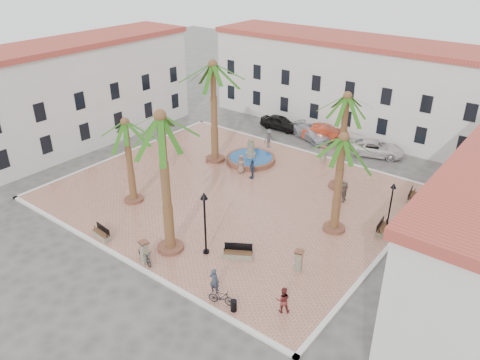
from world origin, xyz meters
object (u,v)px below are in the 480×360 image
at_px(bollard_n, 323,154).
at_px(cyclist_b, 283,300).
at_px(bollard_e, 299,260).
at_px(car_black, 280,123).
at_px(palm_ne, 346,107).
at_px(palm_s, 161,132).
at_px(pedestrian_fountain_a, 241,164).
at_px(bench_e, 382,229).
at_px(palm_e, 342,149).
at_px(lamppost_e, 392,199).
at_px(bicycle_b, 221,297).
at_px(pedestrian_fountain_b, 252,169).
at_px(car_red, 325,133).
at_px(fountain, 251,158).
at_px(palm_nw, 213,75).
at_px(bench_se, 238,254).
at_px(palm_sw, 126,132).
at_px(bench_ne, 412,197).
at_px(bench_s, 101,235).
at_px(car_white, 375,148).
at_px(pedestrian_east, 344,192).
at_px(bollard_se, 145,252).
at_px(lamppost_s, 205,213).
at_px(pedestrian_north, 269,138).
at_px(cyclist_a, 214,281).
at_px(litter_bin, 234,306).

distance_m(bollard_n, cyclist_b, 20.14).
bearing_deg(bollard_e, car_black, 126.01).
xyz_separation_m(bollard_e, cyclist_b, (1.21, -3.59, 0.06)).
bearing_deg(palm_ne, cyclist_b, -73.79).
distance_m(palm_s, pedestrian_fountain_a, 14.31).
bearing_deg(bench_e, palm_e, 115.51).
bearing_deg(lamppost_e, bicycle_b, -108.53).
relative_size(pedestrian_fountain_b, car_red, 0.36).
relative_size(bench_e, pedestrian_fountain_a, 1.02).
xyz_separation_m(fountain, palm_nw, (-2.75, -1.80, 7.58)).
relative_size(bench_se, pedestrian_fountain_a, 1.14).
distance_m(palm_sw, bench_ne, 22.39).
bearing_deg(bench_e, car_red, 36.16).
bearing_deg(bench_s, palm_ne, 66.62).
distance_m(bollard_e, car_white, 19.98).
xyz_separation_m(bench_ne, bicycle_b, (-4.26, -18.12, 0.21)).
relative_size(palm_e, pedestrian_east, 4.37).
xyz_separation_m(bench_ne, bollard_se, (-10.49, -18.12, 0.54)).
height_order(lamppost_s, pedestrian_north, lamppost_s).
xyz_separation_m(palm_nw, palm_s, (6.79, -12.47, 0.33)).
xyz_separation_m(palm_e, car_red, (-8.72, 14.70, -5.49)).
relative_size(bollard_se, pedestrian_north, 0.85).
relative_size(palm_ne, bench_se, 4.21).
bearing_deg(bollard_e, bollard_se, -147.11).
bearing_deg(palm_s, palm_e, 49.70).
distance_m(bench_ne, bicycle_b, 18.62).
distance_m(bench_ne, cyclist_a, 18.37).
height_order(bollard_n, cyclist_b, cyclist_b).
height_order(palm_nw, pedestrian_fountain_a, palm_nw).
relative_size(palm_sw, lamppost_s, 1.53).
distance_m(palm_nw, pedestrian_east, 14.67).
height_order(fountain, palm_ne, palm_ne).
bearing_deg(car_white, pedestrian_fountain_b, 133.02).
height_order(palm_s, bench_se, palm_s).
xyz_separation_m(palm_e, lamppost_s, (-5.25, -7.60, -3.08)).
bearing_deg(palm_ne, palm_s, -107.65).
bearing_deg(bench_e, litter_bin, 159.51).
xyz_separation_m(lamppost_e, bollard_e, (-2.53, -7.72, -1.75)).
bearing_deg(lamppost_e, pedestrian_fountain_a, 176.33).
bearing_deg(bench_se, bollard_se, -169.74).
relative_size(pedestrian_fountain_b, car_white, 0.32).
bearing_deg(palm_s, lamppost_e, 46.65).
height_order(palm_sw, litter_bin, palm_sw).
height_order(bollard_se, pedestrian_fountain_b, pedestrian_fountain_b).
distance_m(bench_se, cyclist_b, 5.42).
distance_m(bench_se, pedestrian_east, 10.99).
distance_m(lamppost_s, pedestrian_north, 18.36).
height_order(bollard_n, car_red, bollard_n).
bearing_deg(lamppost_e, bench_se, -124.52).
bearing_deg(litter_bin, palm_sw, 160.78).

